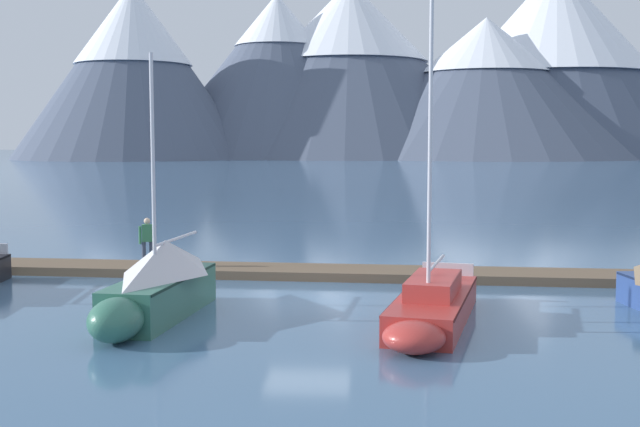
# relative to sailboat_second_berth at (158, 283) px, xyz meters

# --- Properties ---
(ground_plane) EXTENTS (700.00, 700.00, 0.00)m
(ground_plane) POSITION_rel_sailboat_second_berth_xyz_m (3.74, 2.76, -0.95)
(ground_plane) COLOR #426689
(mountain_west_summit) EXTENTS (59.63, 59.63, 43.23)m
(mountain_west_summit) POSITION_rel_sailboat_second_berth_xyz_m (-53.15, 178.39, 21.80)
(mountain_west_summit) COLOR #4C566B
(mountain_west_summit) RESTS_ON ground
(mountain_central_massif) EXTENTS (68.93, 68.93, 43.76)m
(mountain_central_massif) POSITION_rel_sailboat_second_berth_xyz_m (-19.50, 198.29, 21.43)
(mountain_central_massif) COLOR #4C566B
(mountain_central_massif) RESTS_ON ground
(mountain_shoulder_ridge) EXTENTS (89.69, 89.69, 48.06)m
(mountain_shoulder_ridge) POSITION_rel_sailboat_second_berth_xyz_m (-0.02, 204.58, 24.32)
(mountain_shoulder_ridge) COLOR #4C566B
(mountain_shoulder_ridge) RESTS_ON ground
(mountain_east_summit) EXTENTS (84.58, 84.58, 36.75)m
(mountain_east_summit) POSITION_rel_sailboat_second_berth_xyz_m (36.10, 196.15, 18.13)
(mountain_east_summit) COLOR #4C566B
(mountain_east_summit) RESTS_ON ground
(mountain_rear_spur) EXTENTS (89.25, 89.25, 53.06)m
(mountain_rear_spur) POSITION_rel_sailboat_second_berth_xyz_m (57.29, 211.33, 27.50)
(mountain_rear_spur) COLOR #424C60
(mountain_rear_spur) RESTS_ON ground
(dock) EXTENTS (27.30, 3.79, 0.30)m
(dock) POSITION_rel_sailboat_second_berth_xyz_m (3.74, 6.76, -0.80)
(dock) COLOR brown
(dock) RESTS_ON ground
(sailboat_second_berth) EXTENTS (2.14, 6.57, 6.91)m
(sailboat_second_berth) POSITION_rel_sailboat_second_berth_xyz_m (0.00, 0.00, 0.00)
(sailboat_second_berth) COLOR #336B56
(sailboat_second_berth) RESTS_ON ground
(sailboat_mid_dock_port) EXTENTS (2.98, 7.14, 9.12)m
(sailboat_mid_dock_port) POSITION_rel_sailboat_second_berth_xyz_m (7.14, -0.34, -0.44)
(sailboat_mid_dock_port) COLOR #B2332D
(sailboat_mid_dock_port) RESTS_ON ground
(person_on_dock) EXTENTS (0.57, 0.32, 1.69)m
(person_on_dock) POSITION_rel_sailboat_second_berth_xyz_m (-2.18, 6.84, 0.32)
(person_on_dock) COLOR #384256
(person_on_dock) RESTS_ON dock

